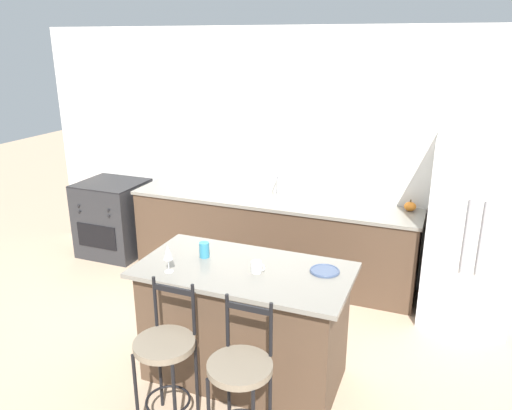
# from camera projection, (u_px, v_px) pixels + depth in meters

# --- Properties ---
(ground_plane) EXTENTS (18.00, 18.00, 0.00)m
(ground_plane) POSITION_uv_depth(u_px,v_px,m) (259.00, 290.00, 5.35)
(ground_plane) COLOR tan
(wall_back) EXTENTS (6.00, 0.07, 2.70)m
(wall_back) POSITION_uv_depth(u_px,v_px,m) (281.00, 155.00, 5.51)
(wall_back) COLOR silver
(wall_back) RESTS_ON ground_plane
(back_counter) EXTENTS (3.16, 0.64, 0.92)m
(back_counter) POSITION_uv_depth(u_px,v_px,m) (271.00, 239.00, 5.52)
(back_counter) COLOR #4C3828
(back_counter) RESTS_ON ground_plane
(sink_faucet) EXTENTS (0.02, 0.13, 0.22)m
(sink_faucet) POSITION_uv_depth(u_px,v_px,m) (277.00, 182.00, 5.50)
(sink_faucet) COLOR #ADAFB5
(sink_faucet) RESTS_ON back_counter
(kitchen_island) EXTENTS (1.60, 0.84, 0.94)m
(kitchen_island) POSITION_uv_depth(u_px,v_px,m) (244.00, 323.00, 3.86)
(kitchen_island) COLOR #4C3828
(kitchen_island) RESTS_ON ground_plane
(refrigerator) EXTENTS (0.77, 0.78, 1.75)m
(refrigerator) POSITION_uv_depth(u_px,v_px,m) (471.00, 231.00, 4.61)
(refrigerator) COLOR white
(refrigerator) RESTS_ON ground_plane
(oven_range) EXTENTS (0.75, 0.72, 0.92)m
(oven_range) POSITION_uv_depth(u_px,v_px,m) (114.00, 218.00, 6.18)
(oven_range) COLOR #28282B
(oven_range) RESTS_ON ground_plane
(bar_stool_near) EXTENTS (0.41, 0.41, 1.05)m
(bar_stool_near) POSITION_uv_depth(u_px,v_px,m) (166.00, 356.00, 3.33)
(bar_stool_near) COLOR black
(bar_stool_near) RESTS_ON ground_plane
(bar_stool_far) EXTENTS (0.41, 0.41, 1.05)m
(bar_stool_far) POSITION_uv_depth(u_px,v_px,m) (241.00, 379.00, 3.10)
(bar_stool_far) COLOR black
(bar_stool_far) RESTS_ON ground_plane
(dinner_plate) EXTENTS (0.22, 0.22, 0.02)m
(dinner_plate) POSITION_uv_depth(u_px,v_px,m) (325.00, 271.00, 3.65)
(dinner_plate) COLOR #425170
(dinner_plate) RESTS_ON kitchen_island
(wine_glass) EXTENTS (0.07, 0.07, 0.22)m
(wine_glass) POSITION_uv_depth(u_px,v_px,m) (168.00, 253.00, 3.61)
(wine_glass) COLOR white
(wine_glass) RESTS_ON kitchen_island
(coffee_mug) EXTENTS (0.11, 0.08, 0.09)m
(coffee_mug) POSITION_uv_depth(u_px,v_px,m) (257.00, 267.00, 3.64)
(coffee_mug) COLOR white
(coffee_mug) RESTS_ON kitchen_island
(tumbler_cup) EXTENTS (0.08, 0.08, 0.12)m
(tumbler_cup) POSITION_uv_depth(u_px,v_px,m) (204.00, 250.00, 3.89)
(tumbler_cup) COLOR teal
(tumbler_cup) RESTS_ON kitchen_island
(pumpkin_decoration) EXTENTS (0.12, 0.12, 0.12)m
(pumpkin_decoration) POSITION_uv_depth(u_px,v_px,m) (410.00, 206.00, 5.00)
(pumpkin_decoration) COLOR orange
(pumpkin_decoration) RESTS_ON back_counter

